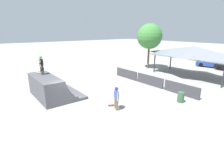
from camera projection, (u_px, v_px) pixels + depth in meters
ground_plane at (74, 107)px, 13.23m from camera, size 160.00×160.00×0.00m
quarter_pipe_ramp at (50, 88)px, 15.03m from camera, size 4.77×3.50×1.89m
skater_on_deck at (41, 64)px, 15.08m from camera, size 0.64×0.51×1.60m
skateboard_on_deck at (39, 73)px, 15.67m from camera, size 0.85×0.46×0.09m
bystander_walking at (116, 96)px, 12.63m from camera, size 0.66×0.38×1.72m
skateboard_on_ground at (113, 105)px, 13.52m from camera, size 0.47×0.80×0.09m
barrier_fence at (150, 80)px, 18.48m from camera, size 10.81×0.12×1.05m
pavilion_shelter at (194, 52)px, 21.28m from camera, size 10.24×4.40×3.77m
tree_beside_pavilion at (150, 36)px, 25.60m from camera, size 3.66×3.66×6.59m
trash_bin at (181, 97)px, 14.08m from camera, size 0.52×0.52×0.85m
parked_car_blue at (211, 63)px, 27.51m from camera, size 4.46×2.44×1.27m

